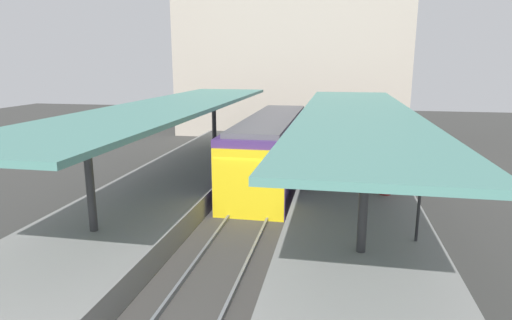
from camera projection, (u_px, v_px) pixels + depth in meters
The scene contains 14 objects.
ground_plane at pixel (254, 214), 16.80m from camera, with size 80.00×80.00×0.00m, color #383835.
platform_left at pixel (162, 197), 17.38m from camera, with size 4.40×28.00×1.00m, color gray.
platform_right at pixel (354, 208), 15.99m from camera, with size 4.40×28.00×1.00m, color gray.
track_ballast at pixel (254, 212), 16.77m from camera, with size 3.20×28.00×0.20m, color #423F3D.
rail_near_side at pixel (236, 207), 16.87m from camera, with size 0.08×28.00×0.14m, color slate.
rail_far_side at pixel (272, 209), 16.60m from camera, with size 0.08×28.00×0.14m, color slate.
commuter_train at pixel (272, 149), 20.74m from camera, with size 2.78×11.33×3.10m.
canopy_left at pixel (171, 107), 17.95m from camera, with size 4.18×21.00×3.10m.
canopy_right at pixel (357, 113), 16.58m from camera, with size 4.18×21.00×3.00m.
platform_bench at pixel (329, 168), 18.15m from camera, with size 1.40×0.41×0.86m.
platform_sign at pixel (421, 184), 11.47m from camera, with size 0.90×0.08×2.21m.
litter_bin at pixel (385, 184), 15.96m from camera, with size 0.44×0.44×0.80m, color maroon.
passenger_near_bench at pixel (367, 158), 18.25m from camera, with size 0.36×0.36×1.65m.
station_building_backdrop at pixel (291, 66), 34.89m from camera, with size 18.00×6.00×11.00m, color #A89E8E.
Camera 1 is at (3.08, -15.61, 5.79)m, focal length 30.19 mm.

